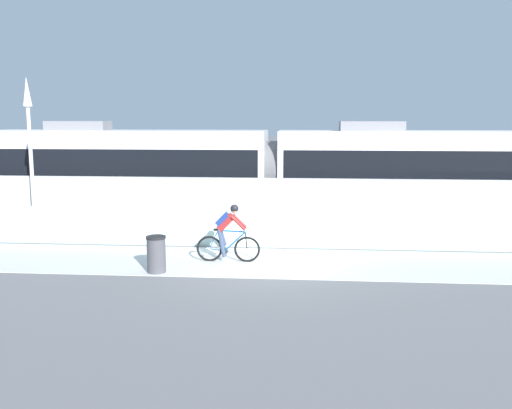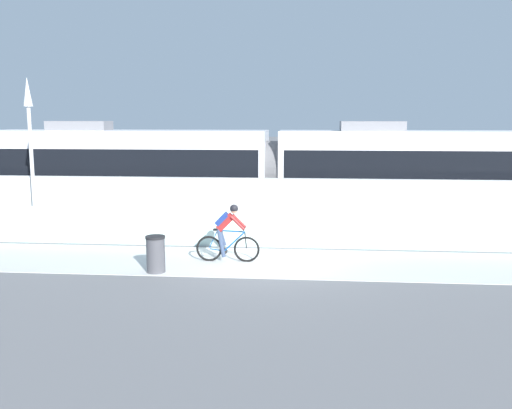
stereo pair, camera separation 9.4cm
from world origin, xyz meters
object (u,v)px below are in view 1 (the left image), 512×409
Objects in this scene: tram at (272,171)px; trash_bin at (156,254)px; lamp_post_antenna at (30,139)px; cyclist_on_bike at (228,233)px.

trash_bin is at bearing -107.31° from tram.
lamp_post_antenna reaches higher than trash_bin.
lamp_post_antenna reaches higher than tram.
lamp_post_antenna is 6.58m from trash_bin.
cyclist_on_bike is 1.84× the size of trash_bin.
lamp_post_antenna is (-6.57, 2.15, 2.49)m from cyclist_on_bike.
lamp_post_antenna is at bearing 161.87° from cyclist_on_bike.
lamp_post_antenna is (-7.41, -4.70, 1.40)m from tram.
tram is at bearing 83.03° from cyclist_on_bike.
tram reaches higher than trash_bin.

